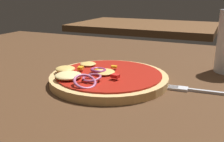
# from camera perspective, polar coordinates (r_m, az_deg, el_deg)

# --- Properties ---
(dining_table) EXTENTS (1.39, 1.00, 0.04)m
(dining_table) POSITION_cam_1_polar(r_m,az_deg,el_deg) (0.55, -1.51, -4.13)
(dining_table) COLOR #4C301C
(dining_table) RESTS_ON ground
(pizza) EXTENTS (0.24, 0.24, 0.04)m
(pizza) POSITION_cam_1_polar(r_m,az_deg,el_deg) (0.53, -1.36, -1.55)
(pizza) COLOR tan
(pizza) RESTS_ON dining_table
(fork) EXTENTS (0.19, 0.03, 0.01)m
(fork) POSITION_cam_1_polar(r_m,az_deg,el_deg) (0.51, 19.58, -4.23)
(fork) COLOR silver
(fork) RESTS_ON dining_table
(background_table) EXTENTS (0.81, 0.53, 0.04)m
(background_table) POSITION_cam_1_polar(r_m,az_deg,el_deg) (1.59, 7.09, 9.57)
(background_table) COLOR brown
(background_table) RESTS_ON ground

